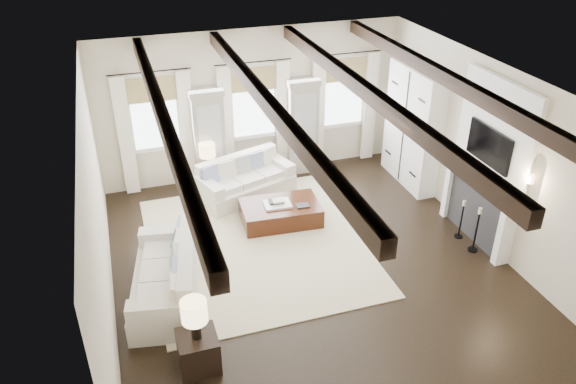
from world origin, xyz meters
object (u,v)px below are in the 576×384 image
object	(u,v)px
ottoman	(280,213)
side_table_front	(198,351)
sofa_left	(169,278)
sofa_back	(245,181)
side_table_back	(209,180)

from	to	relation	value
ottoman	side_table_front	bearing A→B (deg)	-120.34
sofa_left	side_table_front	distance (m)	1.58
sofa_back	side_table_back	bearing A→B (deg)	149.35
sofa_left	ottoman	size ratio (longest dim) A/B	1.54
side_table_front	side_table_back	distance (m)	4.85
sofa_left	side_table_front	size ratio (longest dim) A/B	4.28
sofa_left	side_table_back	size ratio (longest dim) A/B	4.19
sofa_back	side_table_back	xyz separation A→B (m)	(-0.66, 0.39, -0.07)
side_table_back	sofa_left	bearing A→B (deg)	-111.47
sofa_back	side_table_front	distance (m)	4.67
sofa_left	side_table_back	distance (m)	3.40
sofa_back	side_table_front	size ratio (longest dim) A/B	3.99
sofa_back	ottoman	size ratio (longest dim) A/B	1.43
ottoman	side_table_back	size ratio (longest dim) A/B	2.72
sofa_back	ottoman	distance (m)	1.28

